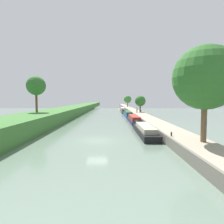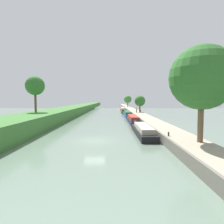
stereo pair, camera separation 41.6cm
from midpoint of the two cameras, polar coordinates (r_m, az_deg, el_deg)
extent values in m
plane|color=slate|center=(23.29, -4.75, -8.54)|extent=(160.00, 160.00, 0.00)
cube|color=#9E937F|center=(24.34, 18.84, -6.99)|extent=(3.49, 260.00, 1.00)
cube|color=#6B665B|center=(23.81, 14.54, -7.08)|extent=(0.25, 260.00, 1.05)
cube|color=black|center=(27.29, 9.67, -5.89)|extent=(2.05, 11.35, 0.79)
cube|color=#B2A893|center=(26.63, 9.89, -4.61)|extent=(1.68, 7.95, 0.62)
cone|color=black|center=(33.44, 7.91, -4.07)|extent=(1.95, 1.23, 1.95)
cube|color=#141E42|center=(41.48, 6.55, -2.62)|extent=(1.99, 12.62, 0.61)
cube|color=maroon|center=(40.78, 6.66, -1.69)|extent=(1.63, 8.83, 0.88)
cone|color=#141E42|center=(48.31, 5.66, -1.69)|extent=(1.89, 1.19, 1.89)
cube|color=#283D93|center=(56.14, 4.83, -0.87)|extent=(1.89, 14.94, 0.68)
cube|color=#234C2D|center=(55.34, 4.89, -0.17)|extent=(1.55, 10.46, 0.81)
cone|color=#283D93|center=(64.13, 4.26, -0.27)|extent=(1.80, 1.13, 1.80)
cube|color=#1E6033|center=(69.73, 3.78, 0.06)|extent=(2.01, 9.09, 0.66)
cube|color=#333338|center=(69.24, 3.80, 0.59)|extent=(1.65, 6.36, 0.69)
cone|color=#1E6033|center=(74.86, 3.54, 0.33)|extent=(1.91, 1.21, 1.91)
cube|color=maroon|center=(80.30, 3.37, 0.57)|extent=(1.88, 9.37, 0.67)
cube|color=silver|center=(79.79, 3.39, 1.06)|extent=(1.54, 6.56, 0.73)
cone|color=maroon|center=(85.53, 3.18, 0.78)|extent=(1.78, 1.13, 1.78)
cube|color=beige|center=(91.52, 3.00, 0.97)|extent=(1.99, 9.58, 0.60)
cube|color=#333338|center=(91.01, 3.02, 1.32)|extent=(1.63, 6.71, 0.59)
cone|color=beige|center=(96.89, 2.85, 1.13)|extent=(1.89, 1.19, 1.89)
cylinder|color=brown|center=(19.53, 25.68, -1.88)|extent=(0.52, 0.52, 4.36)
sphere|color=#2D6628|center=(19.54, 26.01, 9.30)|extent=(5.93, 5.93, 5.93)
cylinder|color=#4C3828|center=(58.90, 8.57, 1.20)|extent=(0.41, 0.41, 2.52)
sphere|color=#2D6628|center=(58.84, 8.59, 3.30)|extent=(3.28, 3.28, 3.28)
cylinder|color=brown|center=(99.59, 4.87, 2.42)|extent=(0.43, 0.43, 2.83)
sphere|color=#3D7F38|center=(99.55, 4.88, 3.86)|extent=(3.99, 3.99, 3.99)
cylinder|color=brown|center=(40.79, -21.77, 2.95)|extent=(0.44, 0.44, 4.20)
sphere|color=#2D6628|center=(40.87, -21.88, 7.35)|extent=(3.76, 3.76, 3.76)
cylinder|color=#282D42|center=(56.76, 7.60, 0.25)|extent=(0.26, 0.26, 0.82)
cylinder|color=tan|center=(56.72, 7.60, 0.97)|extent=(0.34, 0.34, 0.62)
sphere|color=tan|center=(56.70, 7.61, 1.40)|extent=(0.22, 0.22, 0.22)
cylinder|color=black|center=(21.60, 17.19, -6.37)|extent=(0.16, 0.16, 0.45)
cylinder|color=black|center=(96.68, 3.99, 1.67)|extent=(0.16, 0.16, 0.45)
cube|color=#333338|center=(61.15, 8.73, 0.30)|extent=(0.40, 0.08, 0.41)
cube|color=#333338|center=(62.33, 8.57, 0.37)|extent=(0.40, 0.08, 0.41)
cube|color=#2D4733|center=(61.73, 8.65, 0.56)|extent=(0.44, 1.50, 0.06)
camera|label=1|loc=(0.21, -89.80, 0.01)|focal=30.38mm
camera|label=2|loc=(0.21, 90.20, -0.01)|focal=30.38mm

